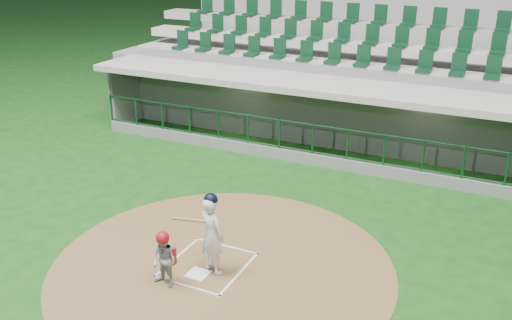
{
  "coord_description": "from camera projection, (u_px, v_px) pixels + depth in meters",
  "views": [
    {
      "loc": [
        5.37,
        -9.15,
        6.5
      ],
      "look_at": [
        -0.26,
        2.6,
        1.3
      ],
      "focal_mm": 40.0,
      "sensor_mm": 36.0,
      "label": 1
    }
  ],
  "objects": [
    {
      "name": "catcher",
      "position": [
        164.0,
        259.0,
        11.08
      ],
      "size": [
        0.61,
        0.51,
        1.2
      ],
      "color": "gray",
      "rests_on": "dirt_circle"
    },
    {
      "name": "dirt_circle",
      "position": [
        223.0,
        266.0,
        11.94
      ],
      "size": [
        7.2,
        7.2,
        0.01
      ],
      "primitive_type": "cylinder",
      "color": "brown",
      "rests_on": "ground"
    },
    {
      "name": "seating_deck",
      "position": [
        361.0,
        82.0,
        20.84
      ],
      "size": [
        17.0,
        6.72,
        5.15
      ],
      "color": "slate",
      "rests_on": "ground"
    },
    {
      "name": "dugout_structure",
      "position": [
        334.0,
        117.0,
        18.41
      ],
      "size": [
        16.4,
        3.7,
        3.0
      ],
      "color": "slate",
      "rests_on": "ground"
    },
    {
      "name": "batter_box_chalk",
      "position": [
        208.0,
        265.0,
        11.97
      ],
      "size": [
        1.55,
        1.8,
        0.01
      ],
      "color": "white",
      "rests_on": "ground"
    },
    {
      "name": "ground",
      "position": [
        215.0,
        259.0,
        12.23
      ],
      "size": [
        120.0,
        120.0,
        0.0
      ],
      "primitive_type": "plane",
      "color": "#134112",
      "rests_on": "ground"
    },
    {
      "name": "home_plate",
      "position": [
        198.0,
        274.0,
        11.64
      ],
      "size": [
        0.43,
        0.43,
        0.02
      ],
      "primitive_type": "cube",
      "color": "white",
      "rests_on": "dirt_circle"
    },
    {
      "name": "batter",
      "position": [
        212.0,
        233.0,
        11.43
      ],
      "size": [
        0.9,
        0.94,
        1.77
      ],
      "color": "white",
      "rests_on": "dirt_circle"
    }
  ]
}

